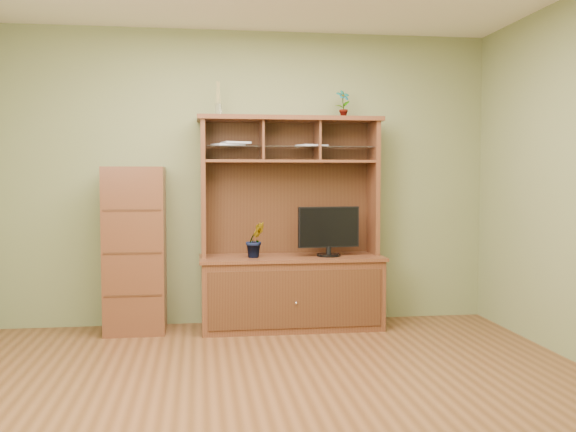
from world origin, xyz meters
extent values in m
cube|color=#513017|center=(0.00, 0.00, -0.01)|extent=(4.50, 4.00, 0.02)
cube|color=olive|center=(0.00, 2.01, 1.35)|extent=(4.50, 0.02, 2.70)
cube|color=olive|center=(0.00, -2.01, 1.35)|extent=(4.50, 0.02, 2.70)
cube|color=#4A2815|center=(0.34, 1.71, 0.31)|extent=(1.60, 0.55, 0.62)
cube|color=#371A0F|center=(0.34, 1.42, 0.31)|extent=(1.50, 0.01, 0.50)
sphere|color=silver|center=(0.34, 1.41, 0.28)|extent=(0.02, 0.02, 0.02)
cube|color=#4A2815|center=(0.34, 1.71, 0.64)|extent=(1.64, 0.59, 0.03)
cube|color=#4A2815|center=(-0.44, 1.80, 1.27)|extent=(0.04, 0.35, 1.25)
cube|color=#4A2815|center=(1.12, 1.80, 1.27)|extent=(0.04, 0.35, 1.25)
cube|color=#371A0F|center=(0.34, 1.97, 1.27)|extent=(1.52, 0.02, 1.25)
cube|color=#4A2815|center=(0.34, 1.80, 1.88)|extent=(1.66, 0.40, 0.04)
cube|color=#4A2815|center=(0.34, 1.80, 1.50)|extent=(1.52, 0.32, 0.02)
cube|color=#4A2815|center=(0.09, 1.80, 1.69)|extent=(0.02, 0.31, 0.35)
cube|color=#4A2815|center=(0.60, 1.80, 1.69)|extent=(0.02, 0.31, 0.35)
cube|color=silver|center=(0.34, 1.79, 1.63)|extent=(1.50, 0.27, 0.01)
cylinder|color=black|center=(0.67, 1.65, 0.66)|extent=(0.22, 0.22, 0.02)
cylinder|color=black|center=(0.67, 1.65, 0.71)|extent=(0.04, 0.04, 0.07)
cube|color=black|center=(0.67, 1.65, 0.91)|extent=(0.56, 0.11, 0.36)
imported|color=#22511C|center=(0.01, 1.65, 0.81)|extent=(0.21, 0.19, 0.31)
imported|color=#2F5F21|center=(0.83, 1.80, 2.03)|extent=(0.15, 0.12, 0.26)
cylinder|color=silver|center=(-0.30, 1.80, 1.95)|extent=(0.06, 0.06, 0.11)
cylinder|color=tan|center=(-0.30, 1.80, 2.11)|extent=(0.04, 0.04, 0.20)
cube|color=silver|center=(-0.21, 1.80, 1.64)|extent=(0.31, 0.27, 0.02)
cube|color=silver|center=(-0.14, 1.80, 1.66)|extent=(0.27, 0.23, 0.02)
cube|color=silver|center=(0.54, 1.80, 1.64)|extent=(0.29, 0.26, 0.02)
cube|color=#4A2815|center=(-1.03, 1.75, 0.72)|extent=(0.52, 0.46, 1.45)
cube|color=#371A0F|center=(-1.03, 1.51, 0.36)|extent=(0.48, 0.01, 0.02)
cube|color=#371A0F|center=(-1.03, 1.51, 0.72)|extent=(0.48, 0.01, 0.01)
cube|color=#371A0F|center=(-1.03, 1.51, 1.08)|extent=(0.48, 0.01, 0.02)
camera|label=1|loc=(-0.48, -3.96, 1.36)|focal=40.00mm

